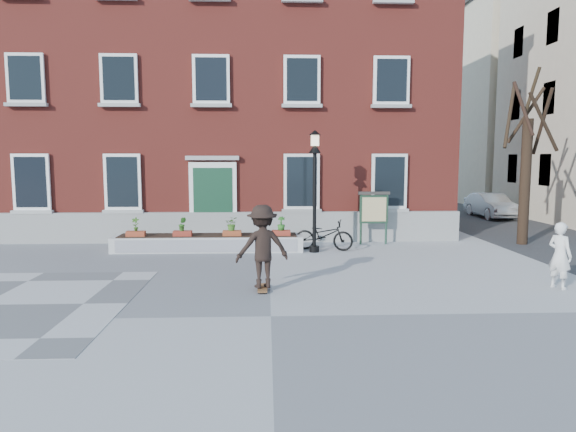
{
  "coord_description": "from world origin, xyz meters",
  "views": [
    {
      "loc": [
        -0.07,
        -9.63,
        3.04
      ],
      "look_at": [
        0.5,
        4.0,
        1.5
      ],
      "focal_mm": 32.0,
      "sensor_mm": 36.0,
      "label": 1
    }
  ],
  "objects_px": {
    "bystander": "(560,255)",
    "lamp_post": "(315,174)",
    "parked_car": "(491,205)",
    "notice_board": "(374,209)",
    "bicycle": "(324,235)",
    "skateboarder": "(262,247)"
  },
  "relations": [
    {
      "from": "bystander",
      "to": "lamp_post",
      "type": "xyz_separation_m",
      "value": [
        -5.29,
        4.9,
        1.76
      ]
    },
    {
      "from": "parked_car",
      "to": "bystander",
      "type": "height_order",
      "value": "bystander"
    },
    {
      "from": "notice_board",
      "to": "bystander",
      "type": "bearing_deg",
      "value": -64.32
    },
    {
      "from": "bicycle",
      "to": "notice_board",
      "type": "relative_size",
      "value": 1.03
    },
    {
      "from": "parked_car",
      "to": "notice_board",
      "type": "distance_m",
      "value": 11.05
    },
    {
      "from": "bystander",
      "to": "notice_board",
      "type": "distance_m",
      "value": 7.06
    },
    {
      "from": "notice_board",
      "to": "parked_car",
      "type": "bearing_deg",
      "value": 45.57
    },
    {
      "from": "bicycle",
      "to": "skateboarder",
      "type": "relative_size",
      "value": 0.97
    },
    {
      "from": "bicycle",
      "to": "bystander",
      "type": "bearing_deg",
      "value": -120.59
    },
    {
      "from": "parked_car",
      "to": "notice_board",
      "type": "relative_size",
      "value": 2.05
    },
    {
      "from": "bicycle",
      "to": "notice_board",
      "type": "height_order",
      "value": "notice_board"
    },
    {
      "from": "parked_car",
      "to": "lamp_post",
      "type": "xyz_separation_m",
      "value": [
        -9.96,
        -9.32,
        1.91
      ]
    },
    {
      "from": "bicycle",
      "to": "bystander",
      "type": "height_order",
      "value": "bystander"
    },
    {
      "from": "bystander",
      "to": "notice_board",
      "type": "bearing_deg",
      "value": 0.49
    },
    {
      "from": "notice_board",
      "to": "skateboarder",
      "type": "xyz_separation_m",
      "value": [
        -3.89,
        -6.26,
        -0.23
      ]
    },
    {
      "from": "lamp_post",
      "to": "skateboarder",
      "type": "xyz_separation_m",
      "value": [
        -1.65,
        -4.81,
        -1.51
      ]
    },
    {
      "from": "bicycle",
      "to": "lamp_post",
      "type": "bearing_deg",
      "value": 150.02
    },
    {
      "from": "parked_car",
      "to": "skateboarder",
      "type": "bearing_deg",
      "value": -130.03
    },
    {
      "from": "bicycle",
      "to": "notice_board",
      "type": "xyz_separation_m",
      "value": [
        1.89,
        1.11,
        0.75
      ]
    },
    {
      "from": "bicycle",
      "to": "lamp_post",
      "type": "height_order",
      "value": "lamp_post"
    },
    {
      "from": "bicycle",
      "to": "notice_board",
      "type": "bearing_deg",
      "value": -43.49
    },
    {
      "from": "parked_car",
      "to": "lamp_post",
      "type": "bearing_deg",
      "value": -137.53
    }
  ]
}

